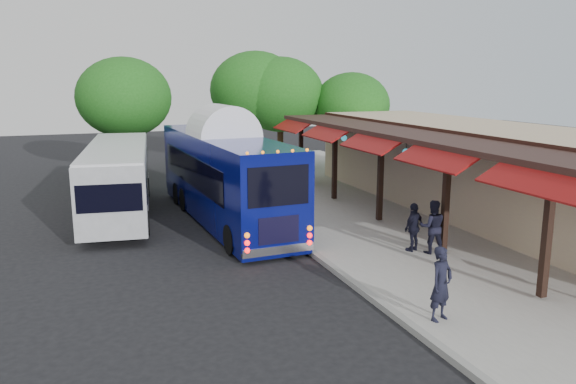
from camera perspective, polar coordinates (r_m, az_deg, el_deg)
name	(u,v)px	position (r m, az deg, el deg)	size (l,w,h in m)	color
ground	(331,271)	(16.32, 4.44, -8.02)	(90.00, 90.00, 0.00)	black
sidewalk	(407,221)	(21.98, 11.99, -2.87)	(10.00, 40.00, 0.15)	#9E9B93
curb	(286,233)	(19.85, -0.25, -4.18)	(0.20, 40.00, 0.16)	gray
station_shelter	(483,170)	(23.58, 19.16, 2.12)	(8.15, 20.00, 3.60)	#C9B58B
coach_bus	(224,172)	(21.60, -6.50, 2.02)	(2.91, 11.19, 3.55)	#080E63
city_bus	(118,176)	(23.70, -16.86, 1.57)	(3.44, 10.60, 2.80)	#95989D
ped_a	(441,284)	(13.00, 15.30, -8.98)	(0.62, 0.40, 1.69)	black
ped_b	(432,227)	(17.73, 14.45, -3.45)	(0.81, 0.63, 1.66)	black
ped_c	(414,227)	(17.83, 12.67, -3.49)	(0.90, 0.37, 1.53)	black
ped_d	(281,163)	(29.99, -0.76, 2.92)	(1.02, 0.59, 1.58)	black
tree_left	(256,90)	(34.27, -3.30, 10.26)	(5.48, 5.48, 7.02)	#382314
tree_mid	(280,95)	(33.79, -0.80, 9.86)	(5.21, 5.21, 6.67)	#382314
tree_right	(351,105)	(33.70, 6.46, 8.75)	(4.50, 4.50, 5.76)	#382314
tree_far	(124,97)	(32.31, -16.31, 9.21)	(5.13, 5.13, 6.57)	#382314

